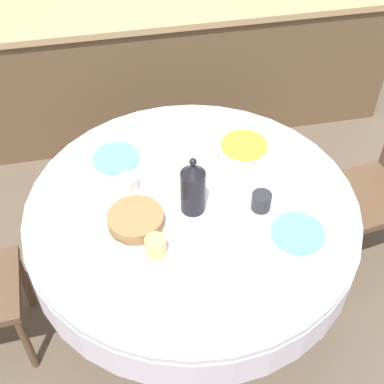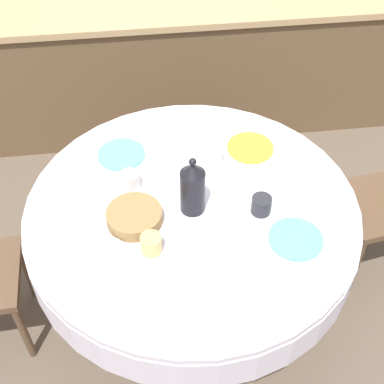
# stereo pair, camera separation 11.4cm
# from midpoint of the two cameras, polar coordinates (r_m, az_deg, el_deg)

# --- Properties ---
(ground_plane) EXTENTS (12.00, 12.00, 0.00)m
(ground_plane) POSITION_cam_midpoint_polar(r_m,az_deg,el_deg) (2.86, -1.16, -11.33)
(ground_plane) COLOR brown
(kitchen_counter) EXTENTS (3.24, 0.64, 0.88)m
(kitchen_counter) POSITION_cam_midpoint_polar(r_m,az_deg,el_deg) (3.68, -5.86, 13.24)
(kitchen_counter) COLOR brown
(kitchen_counter) RESTS_ON ground_plane
(dining_table) EXTENTS (1.45, 1.45, 0.72)m
(dining_table) POSITION_cam_midpoint_polar(r_m,az_deg,el_deg) (2.38, -1.37, -3.40)
(dining_table) COLOR tan
(dining_table) RESTS_ON ground_plane
(plate_near_left) EXTENTS (0.22, 0.22, 0.01)m
(plate_near_left) POSITION_cam_midpoint_polar(r_m,az_deg,el_deg) (2.12, -10.77, -7.54)
(plate_near_left) COLOR white
(plate_near_left) RESTS_ON dining_table
(cup_near_left) EXTENTS (0.08, 0.08, 0.08)m
(cup_near_left) POSITION_cam_midpoint_polar(r_m,az_deg,el_deg) (2.10, -5.45, -5.81)
(cup_near_left) COLOR #DBB766
(cup_near_left) RESTS_ON dining_table
(plate_near_right) EXTENTS (0.22, 0.22, 0.01)m
(plate_near_right) POSITION_cam_midpoint_polar(r_m,az_deg,el_deg) (2.21, 9.78, -4.38)
(plate_near_right) COLOR #60BCB7
(plate_near_right) RESTS_ON dining_table
(cup_near_right) EXTENTS (0.08, 0.08, 0.08)m
(cup_near_right) POSITION_cam_midpoint_polar(r_m,az_deg,el_deg) (2.26, 5.97, -1.03)
(cup_near_right) COLOR #28282D
(cup_near_right) RESTS_ON dining_table
(plate_far_left) EXTENTS (0.22, 0.22, 0.01)m
(plate_far_left) POSITION_cam_midpoint_polar(r_m,az_deg,el_deg) (2.53, -9.38, 3.58)
(plate_far_left) COLOR #60BCB7
(plate_far_left) RESTS_ON dining_table
(cup_far_left) EXTENTS (0.08, 0.08, 0.08)m
(cup_far_left) POSITION_cam_midpoint_polar(r_m,az_deg,el_deg) (2.35, -8.22, 0.84)
(cup_far_left) COLOR white
(cup_far_left) RESTS_ON dining_table
(plate_far_right) EXTENTS (0.22, 0.22, 0.01)m
(plate_far_right) POSITION_cam_midpoint_polar(r_m,az_deg,el_deg) (2.57, 4.33, 4.99)
(plate_far_right) COLOR yellow
(plate_far_right) RESTS_ON dining_table
(cup_far_right) EXTENTS (0.08, 0.08, 0.08)m
(cup_far_right) POSITION_cam_midpoint_polar(r_m,az_deg,el_deg) (2.47, 0.51, 4.00)
(cup_far_right) COLOR white
(cup_far_right) RESTS_ON dining_table
(coffee_carafe) EXTENTS (0.10, 0.10, 0.28)m
(coffee_carafe) POSITION_cam_midpoint_polar(r_m,az_deg,el_deg) (2.19, -1.38, 0.41)
(coffee_carafe) COLOR black
(coffee_carafe) RESTS_ON dining_table
(bread_basket) EXTENTS (0.23, 0.23, 0.06)m
(bread_basket) POSITION_cam_midpoint_polar(r_m,az_deg,el_deg) (2.22, -7.48, -2.99)
(bread_basket) COLOR olive
(bread_basket) RESTS_ON dining_table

